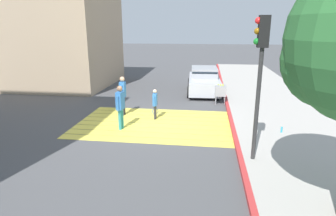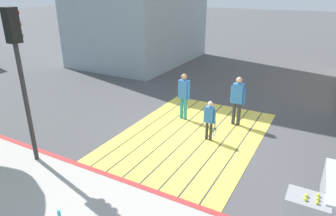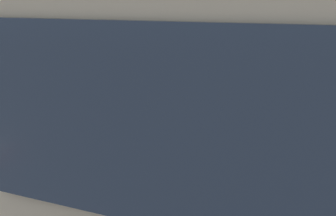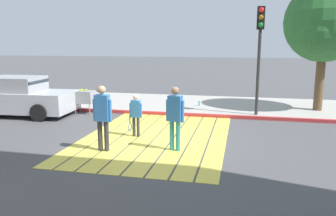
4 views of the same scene
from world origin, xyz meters
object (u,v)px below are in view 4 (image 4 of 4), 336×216
at_px(car_parked_near_curb, 19,97).
at_px(water_bottle, 199,103).
at_px(traffic_light_corner, 260,39).
at_px(pedestrian_adult_trailing, 175,114).
at_px(pedestrian_child_with_racket, 136,113).
at_px(pedestrian_adult_lead, 102,114).
at_px(tennis_ball_cart, 84,97).
at_px(street_tree, 324,24).

xyz_separation_m(car_parked_near_curb, water_bottle, (-3.00, 6.96, -0.50)).
bearing_deg(traffic_light_corner, pedestrian_adult_trailing, -25.96).
bearing_deg(pedestrian_child_with_racket, car_parked_near_curb, -110.13).
bearing_deg(car_parked_near_curb, pedestrian_child_with_racket, 69.87).
bearing_deg(water_bottle, pedestrian_child_with_racket, -14.97).
height_order(traffic_light_corner, pedestrian_adult_lead, traffic_light_corner).
xyz_separation_m(car_parked_near_curb, tennis_ball_cart, (-0.90, 2.42, -0.04)).
xyz_separation_m(car_parked_near_curb, traffic_light_corner, (-1.58, 9.39, 2.30)).
height_order(tennis_ball_cart, pedestrian_adult_trailing, pedestrian_adult_trailing).
bearing_deg(pedestrian_adult_lead, pedestrian_child_with_racket, 165.13).
height_order(pedestrian_adult_trailing, pedestrian_child_with_racket, pedestrian_adult_trailing).
height_order(pedestrian_adult_lead, pedestrian_adult_trailing, pedestrian_adult_lead).
xyz_separation_m(traffic_light_corner, pedestrian_child_with_racket, (3.63, -3.78, -2.28)).
relative_size(tennis_ball_cart, water_bottle, 4.63).
height_order(street_tree, pedestrian_child_with_racket, street_tree).
xyz_separation_m(water_bottle, pedestrian_adult_trailing, (6.17, 0.12, 0.80)).
xyz_separation_m(street_tree, pedestrian_adult_trailing, (6.18, -4.81, -2.60)).
xyz_separation_m(car_parked_near_curb, street_tree, (-3.02, 11.89, 2.90)).
relative_size(traffic_light_corner, pedestrian_adult_lead, 2.36).
distance_m(car_parked_near_curb, tennis_ball_cart, 2.58).
distance_m(street_tree, tennis_ball_cart, 10.14).
xyz_separation_m(car_parked_near_curb, pedestrian_child_with_racket, (2.05, 5.60, 0.03)).
xyz_separation_m(car_parked_near_curb, pedestrian_adult_trailing, (3.16, 7.08, 0.29)).
distance_m(car_parked_near_curb, pedestrian_child_with_racket, 5.97).
xyz_separation_m(pedestrian_adult_lead, pedestrian_adult_trailing, (-0.45, 1.89, -0.02)).
bearing_deg(pedestrian_adult_trailing, pedestrian_child_with_racket, -126.97).
xyz_separation_m(tennis_ball_cart, pedestrian_adult_trailing, (4.07, 4.66, 0.33)).
distance_m(traffic_light_corner, water_bottle, 3.98).
bearing_deg(tennis_ball_cart, traffic_light_corner, 95.56).
xyz_separation_m(tennis_ball_cart, pedestrian_adult_lead, (4.52, 2.77, 0.35)).
height_order(car_parked_near_curb, tennis_ball_cart, car_parked_near_curb).
relative_size(traffic_light_corner, tennis_ball_cart, 4.17).
distance_m(car_parked_near_curb, pedestrian_adult_lead, 6.33).
relative_size(car_parked_near_curb, pedestrian_adult_lead, 2.44).
distance_m(street_tree, water_bottle, 5.99).
distance_m(street_tree, pedestrian_child_with_racket, 8.57).
relative_size(street_tree, water_bottle, 24.18).
relative_size(street_tree, pedestrian_adult_trailing, 3.02).
relative_size(car_parked_near_curb, pedestrian_adult_trailing, 2.49).
height_order(traffic_light_corner, tennis_ball_cart, traffic_light_corner).
distance_m(traffic_light_corner, tennis_ball_cart, 7.38).
relative_size(traffic_light_corner, street_tree, 0.80).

